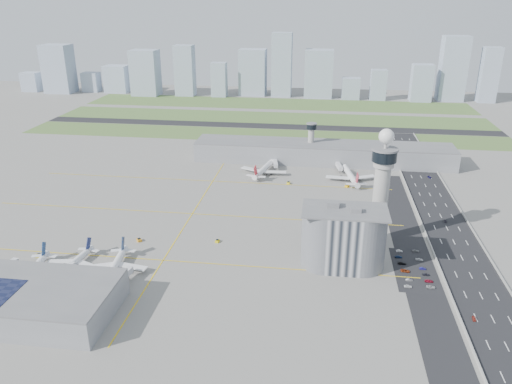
# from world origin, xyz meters

# --- Properties ---
(ground) EXTENTS (1000.00, 1000.00, 0.00)m
(ground) POSITION_xyz_m (0.00, 0.00, 0.00)
(ground) COLOR gray
(grass_strip_0) EXTENTS (480.00, 50.00, 0.08)m
(grass_strip_0) POSITION_xyz_m (-20.00, 225.00, 0.04)
(grass_strip_0) COLOR #4D6B32
(grass_strip_0) RESTS_ON ground
(grass_strip_1) EXTENTS (480.00, 60.00, 0.08)m
(grass_strip_1) POSITION_xyz_m (-20.00, 300.00, 0.04)
(grass_strip_1) COLOR #4C7035
(grass_strip_1) RESTS_ON ground
(grass_strip_2) EXTENTS (480.00, 70.00, 0.08)m
(grass_strip_2) POSITION_xyz_m (-20.00, 380.00, 0.04)
(grass_strip_2) COLOR #476731
(grass_strip_2) RESTS_ON ground
(runway) EXTENTS (480.00, 22.00, 0.10)m
(runway) POSITION_xyz_m (-20.00, 262.00, 0.06)
(runway) COLOR black
(runway) RESTS_ON ground
(highway) EXTENTS (28.00, 500.00, 0.10)m
(highway) POSITION_xyz_m (115.00, 0.00, 0.05)
(highway) COLOR black
(highway) RESTS_ON ground
(barrier_left) EXTENTS (0.60, 500.00, 1.20)m
(barrier_left) POSITION_xyz_m (101.00, 0.00, 0.60)
(barrier_left) COLOR #9E9E99
(barrier_left) RESTS_ON ground
(barrier_right) EXTENTS (0.60, 500.00, 1.20)m
(barrier_right) POSITION_xyz_m (129.00, 0.00, 0.60)
(barrier_right) COLOR #9E9E99
(barrier_right) RESTS_ON ground
(landside_road) EXTENTS (18.00, 260.00, 0.08)m
(landside_road) POSITION_xyz_m (90.00, -10.00, 0.04)
(landside_road) COLOR black
(landside_road) RESTS_ON ground
(parking_lot) EXTENTS (20.00, 44.00, 0.10)m
(parking_lot) POSITION_xyz_m (88.00, -22.00, 0.05)
(parking_lot) COLOR black
(parking_lot) RESTS_ON ground
(taxiway_line_h_0) EXTENTS (260.00, 0.60, 0.01)m
(taxiway_line_h_0) POSITION_xyz_m (-40.00, -30.00, 0.01)
(taxiway_line_h_0) COLOR yellow
(taxiway_line_h_0) RESTS_ON ground
(taxiway_line_h_1) EXTENTS (260.00, 0.60, 0.01)m
(taxiway_line_h_1) POSITION_xyz_m (-40.00, 30.00, 0.01)
(taxiway_line_h_1) COLOR yellow
(taxiway_line_h_1) RESTS_ON ground
(taxiway_line_h_2) EXTENTS (260.00, 0.60, 0.01)m
(taxiway_line_h_2) POSITION_xyz_m (-40.00, 90.00, 0.01)
(taxiway_line_h_2) COLOR yellow
(taxiway_line_h_2) RESTS_ON ground
(taxiway_line_v) EXTENTS (0.60, 260.00, 0.01)m
(taxiway_line_v) POSITION_xyz_m (-40.00, 30.00, 0.01)
(taxiway_line_v) COLOR yellow
(taxiway_line_v) RESTS_ON ground
(control_tower) EXTENTS (14.00, 14.00, 64.50)m
(control_tower) POSITION_xyz_m (72.00, 8.00, 35.04)
(control_tower) COLOR #ADAAA5
(control_tower) RESTS_ON ground
(secondary_tower) EXTENTS (8.60, 8.60, 31.90)m
(secondary_tower) POSITION_xyz_m (30.00, 150.00, 18.80)
(secondary_tower) COLOR #ADAAA5
(secondary_tower) RESTS_ON ground
(admin_building) EXTENTS (42.00, 24.00, 33.50)m
(admin_building) POSITION_xyz_m (51.99, -22.00, 15.30)
(admin_building) COLOR #B2B2B7
(admin_building) RESTS_ON ground
(terminal_pier) EXTENTS (210.00, 32.00, 15.80)m
(terminal_pier) POSITION_xyz_m (40.00, 148.00, 7.90)
(terminal_pier) COLOR gray
(terminal_pier) RESTS_ON ground
(near_terminal) EXTENTS (84.00, 42.00, 13.00)m
(near_terminal) POSITION_xyz_m (-88.07, -82.02, 6.43)
(near_terminal) COLOR gray
(near_terminal) RESTS_ON ground
(airplane_near_a) EXTENTS (37.19, 42.10, 10.68)m
(airplane_near_a) POSITION_xyz_m (-97.91, -55.60, 5.34)
(airplane_near_a) COLOR white
(airplane_near_a) RESTS_ON ground
(airplane_near_b) EXTENTS (33.29, 37.84, 9.70)m
(airplane_near_b) POSITION_xyz_m (-82.37, -44.17, 4.85)
(airplane_near_b) COLOR white
(airplane_near_b) RESTS_ON ground
(airplane_near_c) EXTENTS (36.85, 41.98, 10.82)m
(airplane_near_c) POSITION_xyz_m (-60.07, -44.92, 5.41)
(airplane_near_c) COLOR white
(airplane_near_c) RESTS_ON ground
(airplane_far_a) EXTENTS (44.85, 49.89, 12.12)m
(airplane_far_a) POSITION_xyz_m (-4.50, 112.56, 6.06)
(airplane_far_a) COLOR white
(airplane_far_a) RESTS_ON ground
(airplane_far_b) EXTENTS (45.05, 50.40, 12.42)m
(airplane_far_b) POSITION_xyz_m (61.39, 106.29, 6.21)
(airplane_far_b) COLOR white
(airplane_far_b) RESTS_ON ground
(jet_bridge_near_1) EXTENTS (5.39, 14.31, 5.70)m
(jet_bridge_near_1) POSITION_xyz_m (-83.00, -61.00, 2.85)
(jet_bridge_near_1) COLOR silver
(jet_bridge_near_1) RESTS_ON ground
(jet_bridge_near_2) EXTENTS (5.39, 14.31, 5.70)m
(jet_bridge_near_2) POSITION_xyz_m (-53.00, -61.00, 2.85)
(jet_bridge_near_2) COLOR silver
(jet_bridge_near_2) RESTS_ON ground
(jet_bridge_far_0) EXTENTS (5.39, 14.31, 5.70)m
(jet_bridge_far_0) POSITION_xyz_m (2.00, 132.00, 2.85)
(jet_bridge_far_0) COLOR silver
(jet_bridge_far_0) RESTS_ON ground
(jet_bridge_far_1) EXTENTS (5.39, 14.31, 5.70)m
(jet_bridge_far_1) POSITION_xyz_m (52.00, 132.00, 2.85)
(jet_bridge_far_1) COLOR silver
(jet_bridge_far_1) RESTS_ON ground
(tug_0) EXTENTS (3.36, 2.33, 1.94)m
(tug_0) POSITION_xyz_m (-105.98, -35.40, 0.97)
(tug_0) COLOR gold
(tug_0) RESTS_ON ground
(tug_1) EXTENTS (2.78, 3.61, 1.90)m
(tug_1) POSITION_xyz_m (-65.30, -47.58, 0.95)
(tug_1) COLOR gold
(tug_1) RESTS_ON ground
(tug_2) EXTENTS (3.70, 3.84, 1.85)m
(tug_2) POSITION_xyz_m (-59.97, -10.81, 0.92)
(tug_2) COLOR orange
(tug_2) RESTS_ON ground
(tug_3) EXTENTS (2.37, 3.08, 1.63)m
(tug_3) POSITION_xyz_m (-16.22, -5.85, 0.81)
(tug_3) COLOR yellow
(tug_3) RESTS_ON ground
(tug_4) EXTENTS (2.48, 3.37, 1.84)m
(tug_4) POSITION_xyz_m (16.12, 92.06, 0.92)
(tug_4) COLOR yellow
(tug_4) RESTS_ON ground
(tug_5) EXTENTS (3.47, 3.83, 1.84)m
(tug_5) POSITION_xyz_m (58.56, 91.49, 0.92)
(tug_5) COLOR #E8AC0B
(tug_5) RESTS_ON ground
(car_lot_0) EXTENTS (3.69, 1.50, 1.25)m
(car_lot_0) POSITION_xyz_m (82.70, -39.22, 0.63)
(car_lot_0) COLOR white
(car_lot_0) RESTS_ON ground
(car_lot_1) EXTENTS (3.55, 1.61, 1.13)m
(car_lot_1) POSITION_xyz_m (84.16, -33.31, 0.56)
(car_lot_1) COLOR gray
(car_lot_1) RESTS_ON ground
(car_lot_2) EXTENTS (4.75, 2.57, 1.27)m
(car_lot_2) POSITION_xyz_m (83.45, -24.79, 0.63)
(car_lot_2) COLOR #8F3413
(car_lot_2) RESTS_ON ground
(car_lot_3) EXTENTS (4.33, 1.87, 1.24)m
(car_lot_3) POSITION_xyz_m (82.83, -17.32, 0.62)
(car_lot_3) COLOR black
(car_lot_3) RESTS_ON ground
(car_lot_4) EXTENTS (3.87, 1.86, 1.27)m
(car_lot_4) POSITION_xyz_m (81.89, -10.58, 0.64)
(car_lot_4) COLOR navy
(car_lot_4) RESTS_ON ground
(car_lot_5) EXTENTS (3.43, 1.31, 1.12)m
(car_lot_5) POSITION_xyz_m (83.16, -3.77, 0.56)
(car_lot_5) COLOR silver
(car_lot_5) RESTS_ON ground
(car_lot_6) EXTENTS (4.20, 1.96, 1.16)m
(car_lot_6) POSITION_xyz_m (93.35, -38.44, 0.58)
(car_lot_6) COLOR #AFAFAF
(car_lot_6) RESTS_ON ground
(car_lot_7) EXTENTS (4.18, 1.96, 1.18)m
(car_lot_7) POSITION_xyz_m (93.44, -33.11, 0.59)
(car_lot_7) COLOR maroon
(car_lot_7) RESTS_ON ground
(car_lot_8) EXTENTS (3.36, 1.36, 1.14)m
(car_lot_8) POSITION_xyz_m (93.07, -27.00, 0.57)
(car_lot_8) COLOR black
(car_lot_8) RESTS_ON ground
(car_lot_9) EXTENTS (3.36, 1.24, 1.10)m
(car_lot_9) POSITION_xyz_m (92.44, -21.30, 0.55)
(car_lot_9) COLOR navy
(car_lot_9) RESTS_ON ground
(car_lot_10) EXTENTS (4.19, 2.22, 1.12)m
(car_lot_10) POSITION_xyz_m (92.34, -11.93, 0.56)
(car_lot_10) COLOR silver
(car_lot_10) RESTS_ON ground
(car_lot_11) EXTENTS (3.87, 1.66, 1.11)m
(car_lot_11) POSITION_xyz_m (91.91, -2.61, 0.56)
(car_lot_11) COLOR slate
(car_lot_11) RESTS_ON ground
(car_hw_0) EXTENTS (1.69, 3.63, 1.20)m
(car_hw_0) POSITION_xyz_m (106.91, -61.41, 0.60)
(car_hw_0) COLOR maroon
(car_hw_0) RESTS_ON ground
(car_hw_1) EXTENTS (1.66, 3.62, 1.15)m
(car_hw_1) POSITION_xyz_m (115.83, 38.95, 0.57)
(car_hw_1) COLOR black
(car_hw_1) RESTS_ON ground
(car_hw_2) EXTENTS (2.44, 4.25, 1.12)m
(car_hw_2) POSITION_xyz_m (120.93, 119.42, 0.56)
(car_hw_2) COLOR navy
(car_hw_2) RESTS_ON ground
(car_hw_4) EXTENTS (1.48, 3.49, 1.18)m
(car_hw_4) POSITION_xyz_m (108.68, 180.99, 0.59)
(car_hw_4) COLOR gray
(car_hw_4) RESTS_ON ground
(skyline_bldg_0) EXTENTS (24.05, 19.24, 26.50)m
(skyline_bldg_0) POSITION_xyz_m (-377.77, 421.70, 13.25)
(skyline_bldg_0) COLOR #9EADC1
(skyline_bldg_0) RESTS_ON ground
(skyline_bldg_1) EXTENTS (37.63, 30.10, 65.60)m
(skyline_bldg_1) POSITION_xyz_m (-331.22, 417.61, 32.80)
(skyline_bldg_1) COLOR #9EADC1
(skyline_bldg_1) RESTS_ON ground
(skyline_bldg_2) EXTENTS (22.81, 18.25, 26.79)m
(skyline_bldg_2) POSITION_xyz_m (-291.25, 430.16, 13.39)
(skyline_bldg_2) COLOR #9EADC1
(skyline_bldg_2) RESTS_ON ground
(skyline_bldg_3) EXTENTS (32.30, 25.84, 36.93)m
(skyline_bldg_3) POSITION_xyz_m (-252.58, 431.35, 18.47)
(skyline_bldg_3) COLOR #9EADC1
(skyline_bldg_3) RESTS_ON ground
(skyline_bldg_4) EXTENTS (35.81, 28.65, 60.36)m
(skyline_bldg_4) POSITION_xyz_m (-204.47, 415.19, 30.18)
(skyline_bldg_4) COLOR #9EADC1
(skyline_bldg_4) RESTS_ON ground
(skyline_bldg_5) EXTENTS (25.49, 20.39, 66.89)m
(skyline_bldg_5) POSITION_xyz_m (-150.11, 419.66, 33.44)
(skyline_bldg_5) COLOR #9EADC1
(skyline_bldg_5) RESTS_ON ground
(skyline_bldg_6) EXTENTS (20.04, 16.03, 45.20)m
(skyline_bldg_6) POSITION_xyz_m (-102.68, 417.90, 22.60)
(skyline_bldg_6) COLOR #9EADC1
(skyline_bldg_6) RESTS_ON ground
(skyline_bldg_7) EXTENTS (35.76, 28.61, 61.22)m
(skyline_bldg_7) POSITION_xyz_m (-59.44, 436.89, 30.61)
(skyline_bldg_7) COLOR #9EADC1
(skyline_bldg_7) RESTS_ON ground
(skyline_bldg_8) EXTENTS (26.33, 21.06, 83.39)m
(skyline_bldg_8) POSITION_xyz_m (-19.42, 431.56, 41.69)
(skyline_bldg_8) COLOR #9EADC1
(skyline_bldg_8) RESTS_ON ground
(skyline_bldg_9) EXTENTS (36.96, 29.57, 62.11)m
(skyline_bldg_9) POSITION_xyz_m (30.27, 432.32, 31.06)
(skyline_bldg_9) COLOR #9EADC1
(skyline_bldg_9) RESTS_ON ground
(skyline_bldg_10) EXTENTS (23.01, 18.41, 27.75)m
(skyline_bldg_10) POSITION_xyz_m (73.27, 423.68, 13.87)
(skyline_bldg_10) COLOR #9EADC1
(skyline_bldg_10) RESTS_ON ground
(skyline_bldg_11) EXTENTS (20.22, 16.18, 38.97)m
(skyline_bldg_11) POSITION_xyz_m (108.28, 423.34, 19.48)
(skyline_bldg_11) COLOR #9EADC1
(skyline_bldg_11) RESTS_ON ground
(skyline_bldg_12) EXTENTS (26.14, 20.92, 46.89)m
(skyline_bldg_12) POSITION_xyz_m (162.17, 421.29, 23.44)
(skyline_bldg_12) COLOR #9EADC1
(skyline_bldg_12) RESTS_ON ground
(skyline_bldg_13) EXTENTS (32.26, 25.81, 81.20)m
(skyline_bldg_13) POSITION_xyz_m (201.27, 433.27, 40.60)
(skyline_bldg_13) COLOR #9EADC1
(skyline_bldg_13) RESTS_ON ground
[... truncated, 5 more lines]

